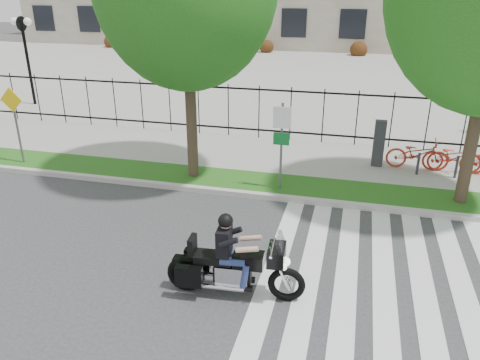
# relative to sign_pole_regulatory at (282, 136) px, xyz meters

# --- Properties ---
(ground) EXTENTS (120.00, 120.00, 0.00)m
(ground) POSITION_rel_sign_pole_regulatory_xyz_m (-1.63, -4.58, -1.74)
(ground) COLOR #333335
(ground) RESTS_ON ground
(curb) EXTENTS (60.00, 0.20, 0.15)m
(curb) POSITION_rel_sign_pole_regulatory_xyz_m (-1.63, -0.48, -1.66)
(curb) COLOR #B0ACA6
(curb) RESTS_ON ground
(grass_verge) EXTENTS (60.00, 1.50, 0.15)m
(grass_verge) POSITION_rel_sign_pole_regulatory_xyz_m (-1.63, 0.37, -1.66)
(grass_verge) COLOR #255415
(grass_verge) RESTS_ON ground
(sidewalk) EXTENTS (60.00, 3.50, 0.15)m
(sidewalk) POSITION_rel_sign_pole_regulatory_xyz_m (-1.63, 2.87, -1.66)
(sidewalk) COLOR gray
(sidewalk) RESTS_ON ground
(plaza) EXTENTS (80.00, 34.00, 0.10)m
(plaza) POSITION_rel_sign_pole_regulatory_xyz_m (-1.63, 20.42, -1.69)
(plaza) COLOR gray
(plaza) RESTS_ON ground
(crosswalk_stripes) EXTENTS (5.70, 8.00, 0.01)m
(crosswalk_stripes) POSITION_rel_sign_pole_regulatory_xyz_m (3.19, -4.58, -1.73)
(crosswalk_stripes) COLOR silver
(crosswalk_stripes) RESTS_ON ground
(iron_fence) EXTENTS (30.00, 0.06, 2.00)m
(iron_fence) POSITION_rel_sign_pole_regulatory_xyz_m (-1.63, 4.62, -0.59)
(iron_fence) COLOR black
(iron_fence) RESTS_ON sidewalk
(lamp_post_left) EXTENTS (1.06, 0.70, 4.25)m
(lamp_post_left) POSITION_rel_sign_pole_regulatory_xyz_m (-13.63, 7.42, 1.47)
(lamp_post_left) COLOR black
(lamp_post_left) RESTS_ON ground
(sign_pole_regulatory) EXTENTS (0.50, 0.09, 2.50)m
(sign_pole_regulatory) POSITION_rel_sign_pole_regulatory_xyz_m (0.00, 0.00, 0.00)
(sign_pole_regulatory) COLOR #59595B
(sign_pole_regulatory) RESTS_ON grass_verge
(sign_pole_warning) EXTENTS (0.78, 0.09, 2.49)m
(sign_pole_warning) POSITION_rel_sign_pole_regulatory_xyz_m (-8.59, 0.00, 0.00)
(sign_pole_warning) COLOR #59595B
(sign_pole_warning) RESTS_ON grass_verge
(motorcycle_rider) EXTENTS (2.71, 0.82, 2.09)m
(motorcycle_rider) POSITION_rel_sign_pole_regulatory_xyz_m (-0.03, -4.96, -1.05)
(motorcycle_rider) COLOR black
(motorcycle_rider) RESTS_ON ground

